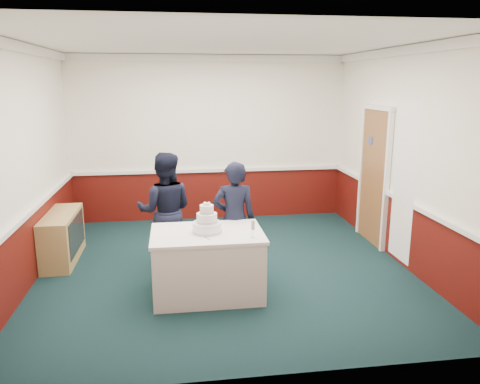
{
  "coord_description": "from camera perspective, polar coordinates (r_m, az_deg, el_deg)",
  "views": [
    {
      "loc": [
        -0.65,
        -6.06,
        2.52
      ],
      "look_at": [
        0.2,
        -0.1,
        1.1
      ],
      "focal_mm": 35.0,
      "sensor_mm": 36.0,
      "label": 1
    }
  ],
  "objects": [
    {
      "name": "ground",
      "position": [
        6.59,
        -1.85,
        -9.2
      ],
      "size": [
        5.0,
        5.0,
        0.0
      ],
      "primitive_type": "plane",
      "color": "#132A2F",
      "rests_on": "ground"
    },
    {
      "name": "room_shell",
      "position": [
        6.73,
        -1.88,
        8.54
      ],
      "size": [
        5.0,
        5.0,
        3.0
      ],
      "color": "white",
      "rests_on": "ground"
    },
    {
      "name": "sideboard",
      "position": [
        7.2,
        -20.83,
        -5.16
      ],
      "size": [
        0.41,
        1.2,
        0.7
      ],
      "color": "#A0814D",
      "rests_on": "ground"
    },
    {
      "name": "cake_table",
      "position": [
        5.69,
        -3.97,
        -8.62
      ],
      "size": [
        1.32,
        0.92,
        0.79
      ],
      "color": "white",
      "rests_on": "ground"
    },
    {
      "name": "wedding_cake",
      "position": [
        5.52,
        -4.05,
        -3.81
      ],
      "size": [
        0.35,
        0.35,
        0.36
      ],
      "color": "white",
      "rests_on": "cake_table"
    },
    {
      "name": "cake_knife",
      "position": [
        5.36,
        -4.2,
        -5.54
      ],
      "size": [
        0.09,
        0.21,
        0.0
      ],
      "primitive_type": "cube",
      "rotation": [
        0.0,
        0.0,
        0.37
      ],
      "color": "silver",
      "rests_on": "cake_table"
    },
    {
      "name": "champagne_flute",
      "position": [
        5.31,
        1.57,
        -4.18
      ],
      "size": [
        0.05,
        0.05,
        0.21
      ],
      "color": "silver",
      "rests_on": "cake_table"
    },
    {
      "name": "person_man",
      "position": [
        6.46,
        -9.11,
        -2.28
      ],
      "size": [
        0.84,
        0.69,
        1.61
      ],
      "primitive_type": "imported",
      "rotation": [
        0.0,
        0.0,
        3.04
      ],
      "color": "black",
      "rests_on": "ground"
    },
    {
      "name": "person_woman",
      "position": [
        6.1,
        -0.7,
        -3.38
      ],
      "size": [
        0.56,
        0.37,
        1.54
      ],
      "primitive_type": "imported",
      "rotation": [
        0.0,
        0.0,
        3.14
      ],
      "color": "black",
      "rests_on": "ground"
    }
  ]
}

